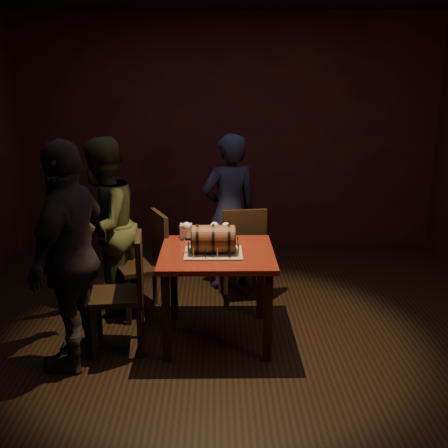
{
  "coord_description": "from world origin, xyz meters",
  "views": [
    {
      "loc": [
        -0.15,
        -4.27,
        2.14
      ],
      "look_at": [
        -0.1,
        0.05,
        0.95
      ],
      "focal_mm": 45.0,
      "sensor_mm": 36.0,
      "label": 1
    }
  ],
  "objects_px": {
    "wine_glass_left": "(187,227)",
    "person_left_front": "(71,256)",
    "pub_table": "(217,265)",
    "pint_of_ale": "(197,237)",
    "barrel_cake": "(213,239)",
    "chair_back": "(242,250)",
    "chair_left_rear": "(150,258)",
    "chair_left_front": "(127,287)",
    "wine_glass_right": "(226,227)",
    "person_left_rear": "(103,227)",
    "person_back": "(229,212)",
    "wine_glass_mid": "(214,227)"
  },
  "relations": [
    {
      "from": "pub_table",
      "to": "pint_of_ale",
      "type": "relative_size",
      "value": 6.0
    },
    {
      "from": "wine_glass_mid",
      "to": "wine_glass_right",
      "type": "height_order",
      "value": "same"
    },
    {
      "from": "chair_left_front",
      "to": "pub_table",
      "type": "bearing_deg",
      "value": 13.75
    },
    {
      "from": "chair_back",
      "to": "person_left_rear",
      "type": "height_order",
      "value": "person_left_rear"
    },
    {
      "from": "barrel_cake",
      "to": "chair_left_front",
      "type": "relative_size",
      "value": 0.42
    },
    {
      "from": "wine_glass_right",
      "to": "chair_left_rear",
      "type": "bearing_deg",
      "value": 161.66
    },
    {
      "from": "wine_glass_left",
      "to": "chair_back",
      "type": "xyz_separation_m",
      "value": [
        0.49,
        0.44,
        -0.35
      ]
    },
    {
      "from": "pub_table",
      "to": "person_back",
      "type": "height_order",
      "value": "person_back"
    },
    {
      "from": "wine_glass_mid",
      "to": "person_left_front",
      "type": "relative_size",
      "value": 0.1
    },
    {
      "from": "wine_glass_mid",
      "to": "wine_glass_right",
      "type": "distance_m",
      "value": 0.1
    },
    {
      "from": "barrel_cake",
      "to": "person_left_rear",
      "type": "bearing_deg",
      "value": 147.31
    },
    {
      "from": "chair_left_front",
      "to": "wine_glass_left",
      "type": "bearing_deg",
      "value": 46.88
    },
    {
      "from": "chair_left_front",
      "to": "person_back",
      "type": "relative_size",
      "value": 0.6
    },
    {
      "from": "wine_glass_mid",
      "to": "person_left_rear",
      "type": "distance_m",
      "value": 1.03
    },
    {
      "from": "pint_of_ale",
      "to": "chair_left_front",
      "type": "bearing_deg",
      "value": -147.71
    },
    {
      "from": "pub_table",
      "to": "chair_back",
      "type": "xyz_separation_m",
      "value": [
        0.24,
        0.74,
        -0.12
      ]
    },
    {
      "from": "chair_back",
      "to": "chair_left_rear",
      "type": "bearing_deg",
      "value": -164.45
    },
    {
      "from": "barrel_cake",
      "to": "chair_left_rear",
      "type": "bearing_deg",
      "value": 135.41
    },
    {
      "from": "wine_glass_left",
      "to": "pint_of_ale",
      "type": "height_order",
      "value": "wine_glass_left"
    },
    {
      "from": "barrel_cake",
      "to": "person_back",
      "type": "height_order",
      "value": "person_back"
    },
    {
      "from": "wine_glass_left",
      "to": "wine_glass_right",
      "type": "xyz_separation_m",
      "value": [
        0.33,
        -0.02,
        0.0
      ]
    },
    {
      "from": "chair_left_rear",
      "to": "chair_left_front",
      "type": "xyz_separation_m",
      "value": [
        -0.09,
        -0.68,
        0.0
      ]
    },
    {
      "from": "pint_of_ale",
      "to": "chair_back",
      "type": "relative_size",
      "value": 0.16
    },
    {
      "from": "barrel_cake",
      "to": "wine_glass_right",
      "type": "xyz_separation_m",
      "value": [
        0.1,
        0.34,
        -0.0
      ]
    },
    {
      "from": "wine_glass_left",
      "to": "barrel_cake",
      "type": "bearing_deg",
      "value": -57.69
    },
    {
      "from": "pub_table",
      "to": "chair_left_rear",
      "type": "distance_m",
      "value": 0.8
    },
    {
      "from": "barrel_cake",
      "to": "person_left_front",
      "type": "relative_size",
      "value": 0.23
    },
    {
      "from": "chair_left_rear",
      "to": "chair_left_front",
      "type": "height_order",
      "value": "same"
    },
    {
      "from": "pub_table",
      "to": "chair_left_front",
      "type": "xyz_separation_m",
      "value": [
        -0.7,
        -0.17,
        -0.12
      ]
    },
    {
      "from": "chair_back",
      "to": "chair_left_front",
      "type": "bearing_deg",
      "value": -135.59
    },
    {
      "from": "wine_glass_left",
      "to": "chair_left_rear",
      "type": "bearing_deg",
      "value": 149.01
    },
    {
      "from": "chair_left_front",
      "to": "person_left_front",
      "type": "height_order",
      "value": "person_left_front"
    },
    {
      "from": "pub_table",
      "to": "chair_left_front",
      "type": "height_order",
      "value": "chair_left_front"
    },
    {
      "from": "wine_glass_left",
      "to": "wine_glass_right",
      "type": "distance_m",
      "value": 0.33
    },
    {
      "from": "pub_table",
      "to": "barrel_cake",
      "type": "relative_size",
      "value": 2.28
    },
    {
      "from": "chair_left_front",
      "to": "person_back",
      "type": "height_order",
      "value": "person_back"
    },
    {
      "from": "chair_back",
      "to": "wine_glass_right",
      "type": "bearing_deg",
      "value": -109.56
    },
    {
      "from": "pub_table",
      "to": "chair_back",
      "type": "bearing_deg",
      "value": 72.29
    },
    {
      "from": "person_left_rear",
      "to": "chair_left_rear",
      "type": "bearing_deg",
      "value": 99.47
    },
    {
      "from": "wine_glass_right",
      "to": "chair_left_front",
      "type": "distance_m",
      "value": 0.96
    },
    {
      "from": "barrel_cake",
      "to": "chair_left_rear",
      "type": "height_order",
      "value": "barrel_cake"
    },
    {
      "from": "barrel_cake",
      "to": "person_left_front",
      "type": "distance_m",
      "value": 1.08
    },
    {
      "from": "wine_glass_mid",
      "to": "person_left_front",
      "type": "distance_m",
      "value": 1.24
    },
    {
      "from": "wine_glass_right",
      "to": "person_left_rear",
      "type": "height_order",
      "value": "person_left_rear"
    },
    {
      "from": "pint_of_ale",
      "to": "chair_left_front",
      "type": "distance_m",
      "value": 0.69
    },
    {
      "from": "chair_left_front",
      "to": "person_left_rear",
      "type": "relative_size",
      "value": 0.58
    },
    {
      "from": "chair_left_rear",
      "to": "pint_of_ale",
      "type": "bearing_deg",
      "value": -38.59
    },
    {
      "from": "wine_glass_left",
      "to": "person_left_front",
      "type": "xyz_separation_m",
      "value": [
        -0.8,
        -0.7,
        -0.02
      ]
    },
    {
      "from": "chair_left_rear",
      "to": "wine_glass_right",
      "type": "bearing_deg",
      "value": -18.34
    },
    {
      "from": "pub_table",
      "to": "barrel_cake",
      "type": "xyz_separation_m",
      "value": [
        -0.03,
        -0.05,
        0.23
      ]
    }
  ]
}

